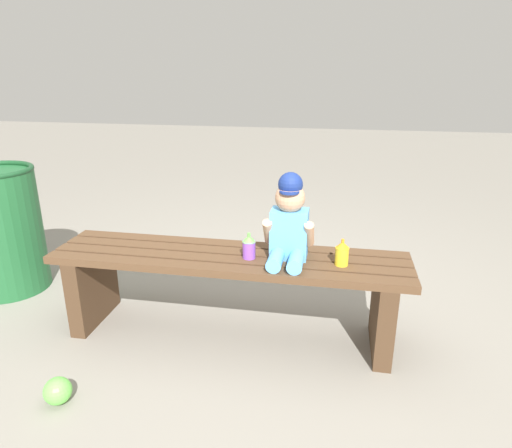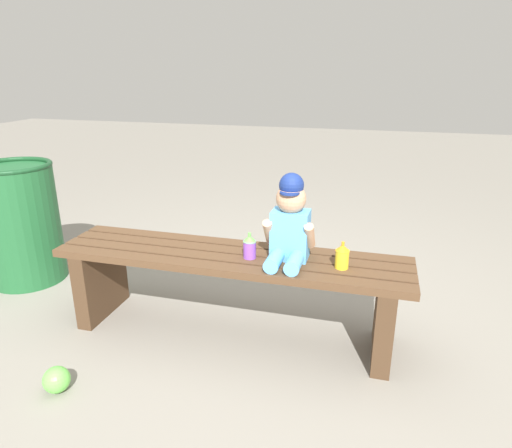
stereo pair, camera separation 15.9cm
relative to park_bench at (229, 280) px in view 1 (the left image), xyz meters
The scene contains 7 objects.
ground_plane 0.30m from the park_bench, 90.00° to the right, with size 16.00×16.00×0.00m, color gray.
park_bench is the anchor object (origin of this frame).
child_figure 0.42m from the park_bench, ahead, with size 0.23×0.27×0.40m.
sippy_cup_left 0.22m from the park_bench, 12.29° to the right, with size 0.06×0.06×0.12m.
sippy_cup_right 0.56m from the park_bench, ahead, with size 0.06×0.06×0.12m.
toy_ball 0.86m from the park_bench, 132.37° to the right, with size 0.11×0.11×0.11m, color #66CC4C.
trash_bin 1.45m from the park_bench, behind, with size 0.45×0.45×0.74m.
Camera 1 is at (0.49, -1.92, 1.28)m, focal length 31.64 mm.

